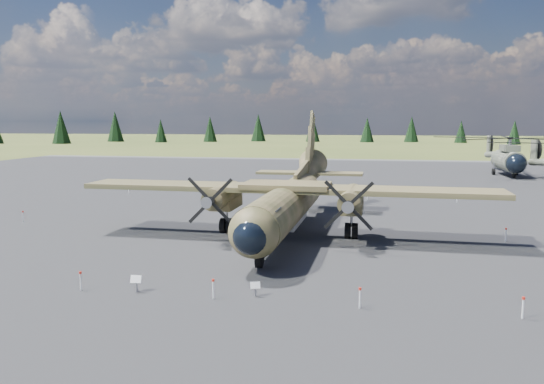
# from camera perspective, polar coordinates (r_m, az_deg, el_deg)

# --- Properties ---
(ground) EXTENTS (500.00, 500.00, 0.00)m
(ground) POSITION_cam_1_polar(r_m,az_deg,el_deg) (35.65, -3.05, -4.24)
(ground) COLOR brown
(ground) RESTS_ON ground
(apron) EXTENTS (120.00, 120.00, 0.04)m
(apron) POSITION_cam_1_polar(r_m,az_deg,el_deg) (45.26, -0.04, -1.68)
(apron) COLOR #545559
(apron) RESTS_ON ground
(transport_plane) EXTENTS (26.31, 23.94, 8.70)m
(transport_plane) POSITION_cam_1_polar(r_m,az_deg,el_deg) (34.32, 1.84, -0.46)
(transport_plane) COLOR #414223
(transport_plane) RESTS_ON ground
(helicopter_near) EXTENTS (20.77, 24.39, 5.23)m
(helicopter_near) POSITION_cam_1_polar(r_m,az_deg,el_deg) (77.87, 24.10, 4.31)
(helicopter_near) COLOR slate
(helicopter_near) RESTS_ON ground
(info_placard_left) EXTENTS (0.49, 0.24, 0.74)m
(info_placard_left) POSITION_cam_1_polar(r_m,az_deg,el_deg) (23.86, -14.40, -9.24)
(info_placard_left) COLOR gray
(info_placard_left) RESTS_ON ground
(info_placard_right) EXTENTS (0.44, 0.30, 0.64)m
(info_placard_right) POSITION_cam_1_polar(r_m,az_deg,el_deg) (22.59, -1.81, -10.15)
(info_placard_right) COLOR gray
(info_placard_right) RESTS_ON ground
(barrier_fence) EXTENTS (33.12, 29.62, 0.85)m
(barrier_fence) POSITION_cam_1_polar(r_m,az_deg,el_deg) (35.59, -3.81, -3.43)
(barrier_fence) COLOR white
(barrier_fence) RESTS_ON ground
(treeline) EXTENTS (336.74, 334.03, 10.92)m
(treeline) POSITION_cam_1_polar(r_m,az_deg,el_deg) (40.44, -16.61, 3.64)
(treeline) COLOR black
(treeline) RESTS_ON ground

